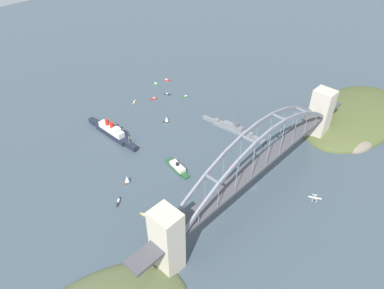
% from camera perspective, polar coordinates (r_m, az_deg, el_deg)
% --- Properties ---
extents(ground_plane, '(1400.00, 1400.00, 0.00)m').
position_cam_1_polar(ground_plane, '(337.52, 10.01, -6.85)').
color(ground_plane, '#3D4C56').
extents(harbor_arch_bridge, '(285.16, 20.14, 71.25)m').
position_cam_1_polar(harbor_arch_bridge, '(317.28, 10.60, -2.97)').
color(harbor_arch_bridge, beige).
rests_on(harbor_arch_bridge, ground).
extents(headland_east_shore, '(169.26, 95.09, 29.18)m').
position_cam_1_polar(headland_east_shore, '(463.60, 24.23, 3.88)').
color(headland_east_shore, '#4C562D').
rests_on(headland_east_shore, ground).
extents(ocean_liner, '(9.11, 80.52, 18.25)m').
position_cam_1_polar(ocean_liner, '(400.54, -12.62, 2.00)').
color(ocean_liner, '#1E2333').
rests_on(ocean_liner, ground).
extents(naval_cruiser, '(13.64, 80.63, 17.47)m').
position_cam_1_polar(naval_cruiser, '(402.85, 6.57, 2.58)').
color(naval_cruiser, slate).
rests_on(naval_cruiser, ground).
extents(harbor_ferry_steamer, '(12.79, 34.59, 7.68)m').
position_cam_1_polar(harbor_ferry_steamer, '(350.48, -2.33, -3.61)').
color(harbor_ferry_steamer, '#23512D').
rests_on(harbor_ferry_steamer, ground).
extents(seaplane_taxiing_near_bridge, '(8.70, 10.93, 4.79)m').
position_cam_1_polar(seaplane_taxiing_near_bridge, '(338.93, 18.85, -8.04)').
color(seaplane_taxiing_near_bridge, '#B7B7B2').
rests_on(seaplane_taxiing_near_bridge, ground).
extents(small_boat_0, '(9.70, 6.08, 2.05)m').
position_cam_1_polar(small_boat_0, '(463.23, -1.07, 7.62)').
color(small_boat_0, '#2D6B3D').
rests_on(small_boat_0, ground).
extents(small_boat_1, '(9.42, 5.69, 2.15)m').
position_cam_1_polar(small_boat_1, '(457.43, -9.10, 6.69)').
color(small_boat_1, gold).
rests_on(small_boat_1, ground).
extents(small_boat_2, '(5.17, 9.07, 2.01)m').
position_cam_1_polar(small_boat_2, '(469.49, -3.94, 7.98)').
color(small_boat_2, black).
rests_on(small_boat_2, ground).
extents(small_boat_3, '(8.05, 4.79, 8.91)m').
position_cam_1_polar(small_boat_3, '(340.57, -10.26, -5.42)').
color(small_boat_3, brown).
rests_on(small_boat_3, ground).
extents(small_boat_4, '(8.40, 5.79, 2.17)m').
position_cam_1_polar(small_boat_4, '(461.35, -6.10, 7.27)').
color(small_boat_4, '#B2231E').
rests_on(small_boat_4, ground).
extents(small_boat_5, '(9.58, 8.61, 2.20)m').
position_cam_1_polar(small_boat_5, '(326.58, -11.58, -8.82)').
color(small_boat_5, black).
rests_on(small_boat_5, ground).
extents(small_boat_6, '(6.63, 6.65, 7.91)m').
position_cam_1_polar(small_boat_6, '(414.91, -4.04, 4.03)').
color(small_boat_6, black).
rests_on(small_boat_6, ground).
extents(small_boat_7, '(3.10, 12.66, 2.54)m').
position_cam_1_polar(small_boat_7, '(493.97, -5.71, 9.52)').
color(small_boat_7, '#2D6B3D').
rests_on(small_boat_7, ground).
extents(small_boat_8, '(6.78, 9.01, 2.17)m').
position_cam_1_polar(small_boat_8, '(503.36, -4.01, 10.17)').
color(small_boat_8, '#B2231E').
rests_on(small_boat_8, ground).
extents(small_boat_9, '(2.66, 8.51, 2.11)m').
position_cam_1_polar(small_boat_9, '(312.49, -7.60, -10.98)').
color(small_boat_9, gold).
rests_on(small_boat_9, ground).
extents(channel_marker_buoy, '(2.20, 2.20, 2.75)m').
position_cam_1_polar(channel_marker_buoy, '(355.28, 6.16, -3.42)').
color(channel_marker_buoy, red).
rests_on(channel_marker_buoy, ground).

